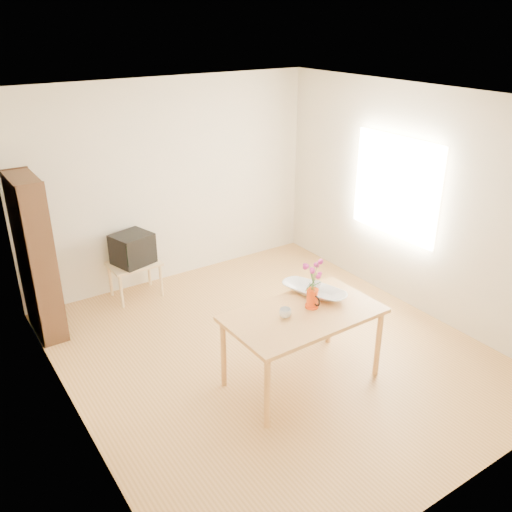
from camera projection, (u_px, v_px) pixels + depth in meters
room at (276, 237)px, 5.22m from camera, size 4.50×4.50×4.50m
table at (303, 320)px, 5.03m from camera, size 1.46×0.85×0.75m
tv_stand at (134, 268)px, 6.71m from camera, size 0.60×0.45×0.46m
bookshelf at (37, 263)px, 5.78m from camera, size 0.28×0.70×1.80m
pitcher at (312, 299)px, 5.05m from camera, size 0.13×0.20×0.19m
flowers at (313, 275)px, 4.95m from camera, size 0.22×0.22×0.31m
mug at (285, 313)px, 4.90m from camera, size 0.15×0.15×0.09m
bowl at (315, 275)px, 5.24m from camera, size 0.56×0.56×0.41m
teacup_a at (311, 280)px, 5.24m from camera, size 0.10×0.10×0.07m
teacup_b at (317, 277)px, 5.30m from camera, size 0.08×0.08×0.07m
television at (132, 248)px, 6.61m from camera, size 0.52×0.50×0.38m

